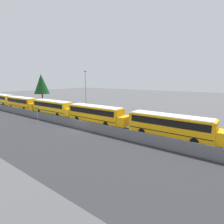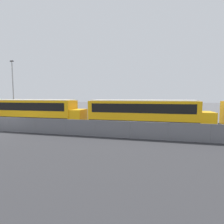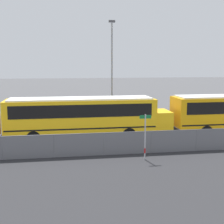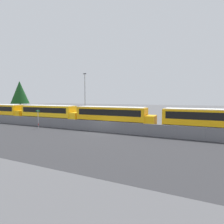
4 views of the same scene
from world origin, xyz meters
TOP-DOWN VIEW (x-y plane):
  - school_bus_2 at (-13.02, 4.31)m, footprint 12.40×2.56m
  - street_sign at (-9.89, -1.27)m, footprint 0.70×0.09m
  - light_pole at (-9.85, 11.32)m, footprint 0.60×0.24m

SIDE VIEW (x-z plane):
  - street_sign at x=-9.89m, z-range 0.09..2.82m
  - school_bus_2 at x=-13.02m, z-range 0.30..3.45m
  - light_pole at x=-9.85m, z-range 0.39..10.06m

